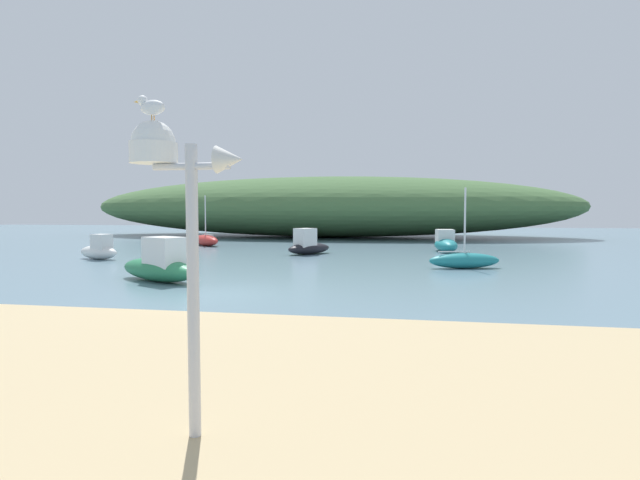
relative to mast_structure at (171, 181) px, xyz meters
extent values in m
plane|color=slate|center=(-3.26, 9.41, -2.75)|extent=(120.00, 120.00, 0.00)
cube|color=tan|center=(-3.26, 1.41, -2.65)|extent=(44.00, 9.00, 0.20)
ellipsoid|color=#476B3D|center=(-5.58, 41.58, -0.04)|extent=(44.57, 14.72, 5.43)
cylinder|color=silver|center=(0.22, 0.00, -1.10)|extent=(0.12, 0.12, 2.91)
cylinder|color=silver|center=(0.22, 0.00, 0.14)|extent=(0.79, 0.07, 0.07)
cylinder|color=white|center=(-0.18, 0.00, 0.27)|extent=(0.46, 0.46, 0.21)
sphere|color=white|center=(-0.18, 0.00, 0.38)|extent=(0.43, 0.43, 0.43)
cone|color=silver|center=(0.61, 0.00, 0.20)|extent=(0.27, 0.27, 0.27)
cylinder|color=orange|center=(-0.18, -0.02, 0.62)|extent=(0.01, 0.01, 0.05)
cylinder|color=orange|center=(-0.18, 0.02, 0.62)|extent=(0.01, 0.01, 0.05)
ellipsoid|color=white|center=(-0.18, 0.00, 0.72)|extent=(0.28, 0.15, 0.15)
ellipsoid|color=#9EA0A8|center=(-0.18, 0.00, 0.74)|extent=(0.26, 0.12, 0.05)
sphere|color=white|center=(-0.29, 0.01, 0.79)|extent=(0.10, 0.10, 0.10)
cone|color=gold|center=(-0.37, 0.02, 0.78)|extent=(0.06, 0.04, 0.03)
ellipsoid|color=black|center=(-3.37, 23.02, -2.44)|extent=(2.58, 2.95, 0.62)
cube|color=silver|center=(-3.54, 22.79, -1.83)|extent=(1.29, 1.32, 1.03)
ellipsoid|color=teal|center=(4.15, 25.98, -2.36)|extent=(1.61, 3.32, 0.78)
cube|color=silver|center=(4.11, 26.30, -1.85)|extent=(1.09, 1.24, 0.79)
ellipsoid|color=teal|center=(4.42, 17.50, -2.43)|extent=(3.13, 1.64, 0.65)
cylinder|color=silver|center=(4.42, 17.50, -0.83)|extent=(0.08, 0.08, 2.93)
cylinder|color=silver|center=(3.99, 17.38, -2.05)|extent=(1.32, 0.43, 0.06)
ellipsoid|color=white|center=(-13.07, 18.29, -2.41)|extent=(2.61, 1.59, 0.69)
cube|color=silver|center=(-12.83, 18.21, -1.90)|extent=(1.04, 0.92, 0.80)
ellipsoid|color=#287A4C|center=(-6.31, 11.59, -2.35)|extent=(3.95, 2.83, 0.80)
cube|color=silver|center=(-5.97, 11.41, -1.73)|extent=(1.63, 1.45, 1.02)
ellipsoid|color=#B72D28|center=(-11.67, 28.30, -2.39)|extent=(3.15, 3.15, 0.73)
cylinder|color=silver|center=(-11.67, 28.30, -0.79)|extent=(0.08, 0.08, 2.91)
cylinder|color=silver|center=(-11.30, 27.93, -1.99)|extent=(1.13, 1.13, 0.06)
camera|label=1|loc=(2.37, -4.74, -0.28)|focal=28.91mm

